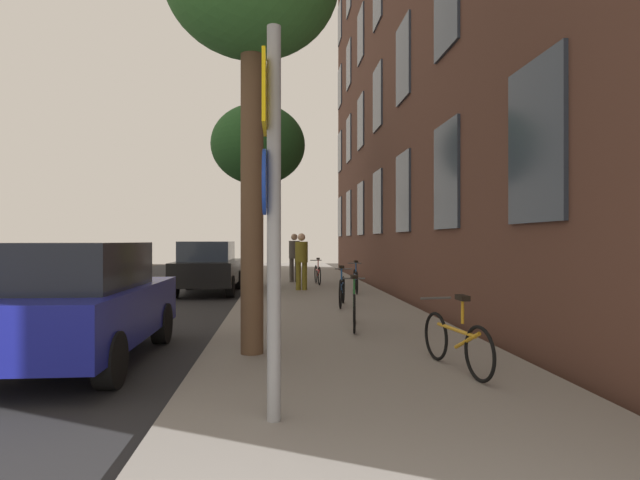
{
  "coord_description": "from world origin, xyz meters",
  "views": [
    {
      "loc": [
        0.04,
        -0.88,
        1.66
      ],
      "look_at": [
        0.97,
        10.48,
        1.67
      ],
      "focal_mm": 28.59,
      "sensor_mm": 36.0,
      "label": 1
    }
  ],
  "objects": [
    {
      "name": "bicycle_4",
      "position": [
        1.42,
        16.99,
        0.48
      ],
      "size": [
        0.42,
        1.6,
        0.94
      ],
      "color": "black",
      "rests_on": "sidewalk"
    },
    {
      "name": "road_asphalt",
      "position": [
        -4.5,
        15.0,
        0.01
      ],
      "size": [
        7.0,
        38.0,
        0.01
      ],
      "primitive_type": "cube",
      "color": "#232326",
      "rests_on": "ground"
    },
    {
      "name": "traffic_light",
      "position": [
        -0.33,
        24.15,
        2.8
      ],
      "size": [
        0.43,
        0.24,
        3.93
      ],
      "color": "black",
      "rests_on": "sidewalk"
    },
    {
      "name": "bicycle_1",
      "position": [
        1.37,
        7.99,
        0.49
      ],
      "size": [
        0.43,
        1.71,
        0.94
      ],
      "color": "black",
      "rests_on": "sidewalk"
    },
    {
      "name": "bicycle_0",
      "position": [
        2.14,
        4.99,
        0.47
      ],
      "size": [
        0.43,
        1.65,
        0.91
      ],
      "color": "black",
      "rests_on": "sidewalk"
    },
    {
      "name": "sidewalk",
      "position": [
        1.1,
        15.0,
        0.06
      ],
      "size": [
        4.2,
        38.0,
        0.12
      ],
      "primitive_type": "cube",
      "color": "gray",
      "rests_on": "ground"
    },
    {
      "name": "pedestrian_1",
      "position": [
        0.63,
        17.98,
        1.14
      ],
      "size": [
        0.51,
        0.51,
        1.79
      ],
      "color": "#4C4742",
      "rests_on": "sidewalk"
    },
    {
      "name": "bicycle_2",
      "position": [
        1.53,
        10.99,
        0.49
      ],
      "size": [
        0.48,
        1.63,
        0.96
      ],
      "color": "black",
      "rests_on": "sidewalk"
    },
    {
      "name": "ground_plane",
      "position": [
        -2.4,
        15.0,
        0.0
      ],
      "size": [
        41.8,
        41.8,
        0.0
      ],
      "primitive_type": "plane",
      "color": "#332D28"
    },
    {
      "name": "pedestrian_0",
      "position": [
        0.76,
        14.94,
        1.13
      ],
      "size": [
        0.46,
        0.46,
        1.76
      ],
      "color": "olive",
      "rests_on": "sidewalk"
    },
    {
      "name": "bicycle_3",
      "position": [
        2.31,
        13.99,
        0.49
      ],
      "size": [
        0.42,
        1.7,
        0.95
      ],
      "color": "black",
      "rests_on": "sidewalk"
    },
    {
      "name": "car_0",
      "position": [
        -2.64,
        6.12,
        0.84
      ],
      "size": [
        1.87,
        3.91,
        1.62
      ],
      "color": "navy",
      "rests_on": "road_asphalt"
    },
    {
      "name": "car_1",
      "position": [
        -2.14,
        15.2,
        0.84
      ],
      "size": [
        1.82,
        3.95,
        1.62
      ],
      "color": "black",
      "rests_on": "road_asphalt"
    },
    {
      "name": "sign_post",
      "position": [
        -0.02,
        3.48,
        2.03
      ],
      "size": [
        0.16,
        0.6,
        3.37
      ],
      "color": "gray",
      "rests_on": "sidewalk"
    },
    {
      "name": "tree_far",
      "position": [
        -0.64,
        16.31,
        4.84
      ],
      "size": [
        3.15,
        3.15,
        6.09
      ],
      "color": "#4C3823",
      "rests_on": "sidewalk"
    }
  ]
}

